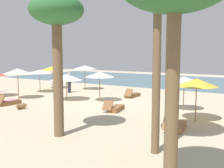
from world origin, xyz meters
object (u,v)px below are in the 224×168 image
Objects in this scene: umbrella_2 at (184,79)px; umbrella_5 at (18,71)px; lounger_0 at (177,126)px; person_1 at (69,83)px; umbrella_1 at (100,75)px; umbrella_3 at (197,82)px; umbrella_0 at (66,77)px; lounger_5 at (9,102)px; palm_0 at (57,18)px; umbrella_4 at (85,67)px; lounger_2 at (132,95)px; dog at (21,106)px; umbrella_7 at (40,72)px; lounger_4 at (115,108)px; umbrella_8 at (52,68)px.

umbrella_2 is 0.89× the size of umbrella_5.
lounger_0 is 13.65m from person_1.
person_1 is at bearing 155.71° from umbrella_1.
umbrella_1 is at bearing 165.45° from umbrella_3.
umbrella_0 is at bearing -158.25° from umbrella_1.
palm_0 reaches higher than lounger_5.
umbrella_4 reaches higher than lounger_2.
dog is at bearing -14.62° from lounger_5.
palm_0 is at bearing -49.79° from umbrella_0.
umbrella_7 is 2.83m from person_1.
lounger_4 is 8.73m from person_1.
umbrella_8 reaches higher than lounger_0.
palm_0 is at bearing -25.10° from dog.
umbrella_1 is 0.97× the size of umbrella_3.
umbrella_3 is 1.31× the size of lounger_2.
umbrella_5 is 0.40× the size of palm_0.
umbrella_7 is at bearing -152.25° from person_1.
palm_0 is at bearing -43.70° from umbrella_8.
umbrella_7 is at bearing -67.89° from umbrella_8.
umbrella_7 is 2.66m from umbrella_8.
person_1 is at bearing -172.00° from lounger_2.
palm_0 reaches higher than umbrella_4.
lounger_4 is at bearing 1.99° from umbrella_5.
umbrella_8 is at bearing 115.99° from lounger_5.
lounger_2 is (-6.22, 7.12, 0.00)m from lounger_0.
dog is at bearing -71.76° from person_1.
lounger_2 is at bearing 108.02° from lounger_4.
lounger_2 is at bearing 53.89° from lounger_5.
umbrella_3 is 8.33m from lounger_2.
umbrella_4 reaches higher than dog.
dog is at bearing -152.14° from lounger_4.
umbrella_0 is 10.17m from lounger_0.
palm_0 reaches higher than person_1.
palm_0 is at bearing -109.13° from umbrella_2.
umbrella_7 is at bearing 162.66° from lounger_4.
lounger_0 is at bearing 42.51° from palm_0.
umbrella_8 reaches higher than umbrella_1.
umbrella_4 reaches higher than umbrella_1.
umbrella_5 is 2.80× the size of dog.
umbrella_2 reaches higher than dog.
umbrella_2 is at bearing 34.81° from lounger_4.
palm_0 is at bearing -55.76° from umbrella_4.
umbrella_3 is at bearing -18.55° from person_1.
umbrella_3 reaches higher than lounger_2.
umbrella_0 is 1.07× the size of umbrella_1.
umbrella_8 is (-3.38, -0.97, -0.15)m from umbrella_4.
umbrella_1 is at bearing -24.29° from person_1.
lounger_5 is (3.81, -7.81, -1.83)m from umbrella_8.
umbrella_4 is 0.40× the size of palm_0.
person_1 is (-2.55, 3.13, -0.85)m from umbrella_0.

